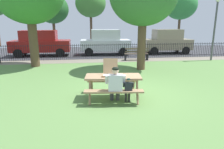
{
  "coord_description": "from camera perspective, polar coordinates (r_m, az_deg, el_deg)",
  "views": [
    {
      "loc": [
        -1.56,
        -6.81,
        2.41
      ],
      "look_at": [
        -0.7,
        -0.22,
        0.75
      ],
      "focal_mm": 32.54,
      "sensor_mm": 36.0,
      "label": 1
    }
  ],
  "objects": [
    {
      "name": "picnic_table_foreground",
      "position": [
        6.65,
        0.33,
        -1.79
      ],
      "size": [
        1.95,
        1.66,
        0.79
      ],
      "color": "#A17F5B",
      "rests_on": "ground"
    },
    {
      "name": "lamp_post_walkway",
      "position": [
        15.26,
        27.02,
        12.78
      ],
      "size": [
        0.28,
        0.28,
        4.05
      ],
      "color": "#4C4C51",
      "rests_on": "ground"
    },
    {
      "name": "child_at_table",
      "position": [
        6.2,
        4.57,
        -3.86
      ],
      "size": [
        0.34,
        0.33,
        0.84
      ],
      "color": "#2A2A2A",
      "rests_on": "ground"
    },
    {
      "name": "parked_car_left",
      "position": [
        16.47,
        -1.88,
        9.15
      ],
      "size": [
        3.95,
        1.92,
        1.98
      ],
      "color": "silver",
      "rests_on": "ground"
    },
    {
      "name": "parked_car_center",
      "position": [
        17.72,
        15.16,
        9.02
      ],
      "size": [
        3.93,
        1.89,
        1.98
      ],
      "color": "gray",
      "rests_on": "ground"
    },
    {
      "name": "park_bench_center",
      "position": [
        13.94,
        6.87,
        5.7
      ],
      "size": [
        1.61,
        0.48,
        0.85
      ],
      "color": "brown",
      "rests_on": "ground"
    },
    {
      "name": "far_tree_right",
      "position": [
        26.45,
        18.74,
        18.03
      ],
      "size": [
        3.78,
        3.78,
        6.29
      ],
      "color": "brown",
      "rests_on": "ground"
    },
    {
      "name": "parked_car_far_left",
      "position": [
        16.75,
        -19.44,
        8.43
      ],
      "size": [
        4.41,
        1.94,
        1.94
      ],
      "color": "maroon",
      "rests_on": "ground"
    },
    {
      "name": "adult_at_table",
      "position": [
        6.16,
        0.91,
        -2.53
      ],
      "size": [
        0.63,
        0.62,
        1.19
      ],
      "color": "#434343",
      "rests_on": "ground"
    },
    {
      "name": "pizza_box_open",
      "position": [
        6.67,
        -0.55,
        0.88
      ],
      "size": [
        0.58,
        0.62,
        0.53
      ],
      "color": "tan",
      "rests_on": "picnic_table_foreground"
    },
    {
      "name": "far_tree_center",
      "position": [
        23.95,
        -6.03,
        19.22
      ],
      "size": [
        3.38,
        3.38,
        6.15
      ],
      "color": "brown",
      "rests_on": "ground"
    },
    {
      "name": "street_asphalt",
      "position": [
        18.37,
        -2.5,
        6.46
      ],
      "size": [
        28.0,
        7.88,
        0.01
      ],
      "primitive_type": "cube",
      "color": "#38383D"
    },
    {
      "name": "far_tree_midright",
      "position": [
        24.9,
        9.23,
        18.32
      ],
      "size": [
        3.31,
        3.31,
        5.91
      ],
      "color": "brown",
      "rests_on": "ground"
    },
    {
      "name": "cobblestone_walkway",
      "position": [
        13.8,
        -0.82,
        3.95
      ],
      "size": [
        28.0,
        1.4,
        0.01
      ],
      "primitive_type": "cube",
      "color": "gray"
    },
    {
      "name": "iron_fence_streetside",
      "position": [
        14.41,
        -1.15,
        6.58
      ],
      "size": [
        21.88,
        0.03,
        1.07
      ],
      "color": "black",
      "rests_on": "ground"
    },
    {
      "name": "ground",
      "position": [
        8.98,
        2.86,
        -1.63
      ],
      "size": [
        28.0,
        11.39,
        0.02
      ],
      "primitive_type": "cube",
      "color": "#5E8746"
    },
    {
      "name": "pizza_slice_on_table",
      "position": [
        6.65,
        2.71,
        -0.22
      ],
      "size": [
        0.31,
        0.31,
        0.02
      ],
      "color": "#EAC966",
      "rests_on": "picnic_table_foreground"
    },
    {
      "name": "far_tree_midleft",
      "position": [
        24.13,
        -16.32,
        17.19
      ],
      "size": [
        3.43,
        3.43,
        5.53
      ],
      "color": "brown",
      "rests_on": "ground"
    }
  ]
}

